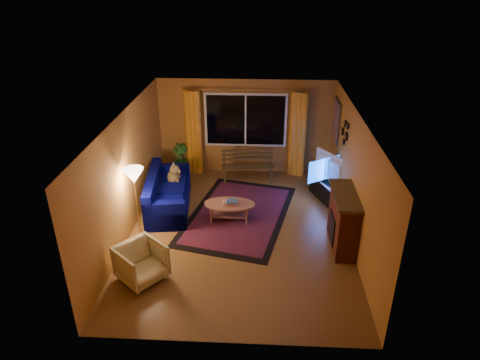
{
  "coord_description": "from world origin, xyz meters",
  "views": [
    {
      "loc": [
        0.42,
        -7.56,
        4.96
      ],
      "look_at": [
        0.0,
        0.3,
        1.05
      ],
      "focal_mm": 32.0,
      "sensor_mm": 36.0,
      "label": 1
    }
  ],
  "objects_px": {
    "armchair": "(141,261)",
    "sofa": "(168,192)",
    "bench": "(248,174)",
    "tv_console": "(327,191)",
    "coffee_table": "(230,211)",
    "floor_lamp": "(137,204)"
  },
  "relations": [
    {
      "from": "coffee_table",
      "to": "floor_lamp",
      "type": "bearing_deg",
      "value": -155.46
    },
    {
      "from": "bench",
      "to": "sofa",
      "type": "xyz_separation_m",
      "value": [
        -1.75,
        -1.5,
        0.22
      ]
    },
    {
      "from": "armchair",
      "to": "tv_console",
      "type": "bearing_deg",
      "value": -8.01
    },
    {
      "from": "floor_lamp",
      "to": "coffee_table",
      "type": "xyz_separation_m",
      "value": [
        1.76,
        0.81,
        -0.58
      ]
    },
    {
      "from": "tv_console",
      "to": "coffee_table",
      "type": "bearing_deg",
      "value": -176.68
    },
    {
      "from": "bench",
      "to": "coffee_table",
      "type": "height_order",
      "value": "coffee_table"
    },
    {
      "from": "bench",
      "to": "tv_console",
      "type": "height_order",
      "value": "tv_console"
    },
    {
      "from": "sofa",
      "to": "tv_console",
      "type": "bearing_deg",
      "value": 2.99
    },
    {
      "from": "bench",
      "to": "sofa",
      "type": "bearing_deg",
      "value": -146.6
    },
    {
      "from": "sofa",
      "to": "floor_lamp",
      "type": "bearing_deg",
      "value": -111.95
    },
    {
      "from": "armchair",
      "to": "tv_console",
      "type": "relative_size",
      "value": 0.7
    },
    {
      "from": "sofa",
      "to": "tv_console",
      "type": "xyz_separation_m",
      "value": [
        3.66,
        0.62,
        -0.19
      ]
    },
    {
      "from": "tv_console",
      "to": "sofa",
      "type": "bearing_deg",
      "value": 167.75
    },
    {
      "from": "armchair",
      "to": "floor_lamp",
      "type": "height_order",
      "value": "floor_lamp"
    },
    {
      "from": "bench",
      "to": "sofa",
      "type": "distance_m",
      "value": 2.32
    },
    {
      "from": "armchair",
      "to": "floor_lamp",
      "type": "distance_m",
      "value": 1.39
    },
    {
      "from": "armchair",
      "to": "sofa",
      "type": "bearing_deg",
      "value": 41.96
    },
    {
      "from": "bench",
      "to": "armchair",
      "type": "distance_m",
      "value": 4.37
    },
    {
      "from": "sofa",
      "to": "armchair",
      "type": "bearing_deg",
      "value": -95.81
    },
    {
      "from": "sofa",
      "to": "tv_console",
      "type": "height_order",
      "value": "sofa"
    },
    {
      "from": "bench",
      "to": "sofa",
      "type": "height_order",
      "value": "sofa"
    },
    {
      "from": "armchair",
      "to": "floor_lamp",
      "type": "xyz_separation_m",
      "value": [
        -0.37,
        1.27,
        0.4
      ]
    }
  ]
}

